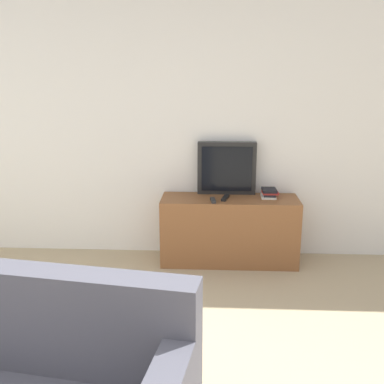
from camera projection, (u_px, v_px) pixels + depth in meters
wall_back at (169, 124)px, 4.33m from camera, size 9.00×0.06×2.60m
tv_stand at (229, 230)px, 4.29m from camera, size 1.29×0.43×0.64m
television at (227, 168)px, 4.31m from camera, size 0.56×0.09×0.51m
book_stack at (269, 193)px, 4.24m from camera, size 0.16×0.19×0.08m
remote_on_stand at (225, 198)px, 4.19m from camera, size 0.09×0.20×0.02m
remote_secondary at (213, 200)px, 4.10m from camera, size 0.06×0.15×0.02m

